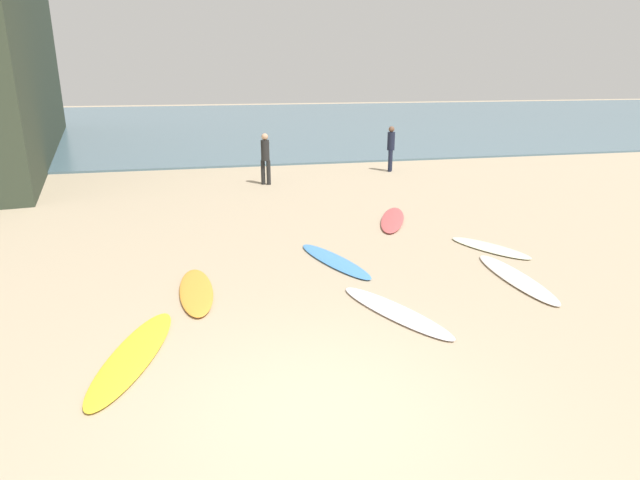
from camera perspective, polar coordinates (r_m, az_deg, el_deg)
The scene contains 11 objects.
ground_plane at distance 6.31m, azimuth -0.19°, elevation -18.01°, with size 120.00×120.00×0.00m, color tan.
ocean_water at distance 41.66m, azimuth -11.60°, elevation 12.16°, with size 120.00×40.00×0.08m, color slate.
surfboard_0 at distance 13.85m, azimuth 7.71°, elevation 2.17°, with size 0.56×2.51×0.09m, color #D55354.
surfboard_1 at distance 7.77m, azimuth -19.23°, elevation -11.46°, with size 0.60×2.60×0.07m, color yellow.
surfboard_3 at distance 9.54m, azimuth -13.01°, elevation -5.30°, with size 0.56×2.17×0.09m, color #F49B34.
surfboard_4 at distance 12.13m, azimuth 17.59°, elevation -0.78°, with size 0.57×1.93×0.06m, color #E6EAC9.
surfboard_5 at distance 8.65m, azimuth 7.97°, elevation -7.52°, with size 0.51×2.42×0.06m, color silver.
surfboard_6 at distance 10.54m, azimuth 20.10°, elevation -3.80°, with size 0.52×2.58×0.07m, color silver.
surfboard_7 at distance 10.79m, azimuth 1.54°, elevation -2.20°, with size 0.50×2.43×0.07m, color #4990E0.
beachgoer_near at distance 20.78m, azimuth 7.53°, elevation 9.82°, with size 0.38×0.38×1.70m.
beachgoer_mid at distance 18.20m, azimuth -5.83°, elevation 8.83°, with size 0.38×0.38×1.71m.
Camera 1 is at (-1.13, -5.01, 3.67)m, focal length 30.13 mm.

